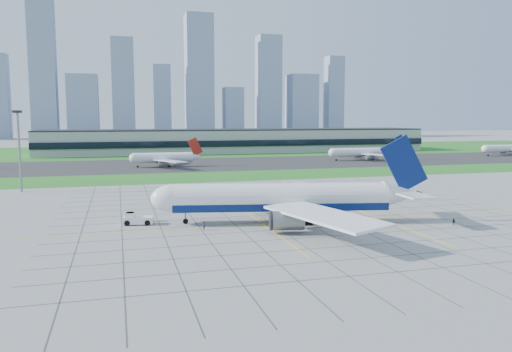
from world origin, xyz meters
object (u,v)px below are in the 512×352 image
(crew_far, at_px, (454,222))
(crew_near, at_px, (204,226))
(distant_jet_2, at_px, (366,152))
(light_mast, at_px, (19,141))
(airliner, at_px, (283,199))
(distant_jet_1, at_px, (165,158))
(pushback_tug, at_px, (137,219))

(crew_far, bearing_deg, crew_near, -147.47)
(distant_jet_2, bearing_deg, light_mast, -153.79)
(airliner, xyz_separation_m, distant_jet_2, (98.09, 146.13, -0.86))
(airliner, distance_m, distant_jet_1, 137.38)
(pushback_tug, relative_size, crew_far, 6.18)
(airliner, height_order, distant_jet_1, airliner)
(pushback_tug, height_order, crew_far, pushback_tug)
(light_mast, relative_size, crew_far, 16.28)
(light_mast, distance_m, distant_jet_1, 88.13)
(airliner, distance_m, pushback_tug, 32.44)
(pushback_tug, bearing_deg, distant_jet_2, 58.53)
(crew_near, relative_size, distant_jet_2, 0.04)
(pushback_tug, xyz_separation_m, crew_far, (66.31, -19.64, -0.40))
(airliner, bearing_deg, crew_far, -9.21)
(distant_jet_2, bearing_deg, crew_far, -111.67)
(light_mast, bearing_deg, distant_jet_2, 26.21)
(crew_far, bearing_deg, distant_jet_2, 111.37)
(airliner, bearing_deg, light_mast, 145.88)
(airliner, xyz_separation_m, pushback_tug, (-31.50, 6.54, -4.16))
(airliner, distance_m, crew_far, 37.47)
(pushback_tug, height_order, distant_jet_1, distant_jet_1)
(pushback_tug, bearing_deg, crew_near, -25.07)
(light_mast, height_order, pushback_tug, light_mast)
(crew_far, xyz_separation_m, distant_jet_2, (63.28, 159.22, 3.70))
(crew_far, relative_size, distant_jet_2, 0.03)
(light_mast, height_order, distant_jet_1, light_mast)
(crew_near, bearing_deg, pushback_tug, 61.15)
(pushback_tug, xyz_separation_m, distant_jet_1, (17.98, 130.17, 3.30))
(crew_near, height_order, distant_jet_2, distant_jet_2)
(crew_near, bearing_deg, airliner, -72.29)
(airliner, xyz_separation_m, distant_jet_1, (-13.52, 136.71, -0.87))
(airliner, xyz_separation_m, crew_far, (34.81, -13.09, -4.56))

